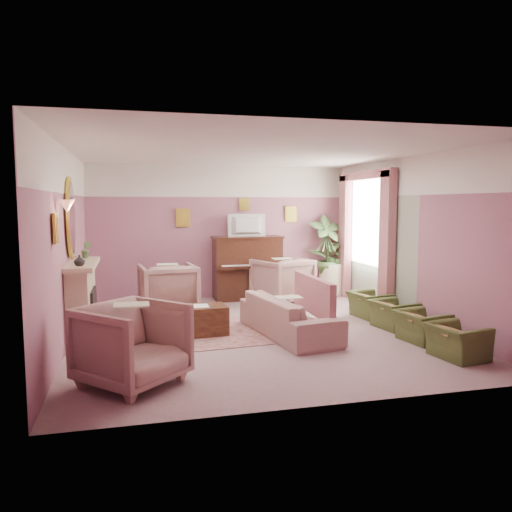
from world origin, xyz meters
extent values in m
cube|color=gray|center=(0.00, 0.00, 0.00)|extent=(5.50, 6.00, 0.01)
cube|color=silver|center=(0.00, 0.00, 2.80)|extent=(5.50, 6.00, 0.01)
cube|color=#815477|center=(0.00, 3.00, 1.40)|extent=(5.50, 0.02, 2.80)
cube|color=#815477|center=(0.00, -3.00, 1.40)|extent=(5.50, 0.02, 2.80)
cube|color=#815477|center=(-2.75, 0.00, 1.40)|extent=(0.02, 6.00, 2.80)
cube|color=#815477|center=(2.75, 0.00, 1.40)|extent=(0.02, 6.00, 2.80)
cube|color=white|center=(0.00, 2.99, 2.47)|extent=(5.50, 0.01, 0.65)
cube|color=#9CA890|center=(2.73, 1.30, 1.07)|extent=(0.01, 3.00, 2.15)
cube|color=tan|center=(-2.59, 0.20, 0.55)|extent=(0.30, 1.40, 1.10)
cube|color=black|center=(-2.49, 0.20, 0.40)|extent=(0.18, 0.72, 0.68)
cube|color=orange|center=(-2.45, 0.20, 0.22)|extent=(0.06, 0.54, 0.10)
cube|color=tan|center=(-2.56, 0.20, 1.12)|extent=(0.40, 1.55, 0.07)
cube|color=tan|center=(-2.39, 0.20, 0.01)|extent=(0.55, 1.50, 0.02)
ellipsoid|color=gold|center=(-2.70, 0.20, 1.80)|extent=(0.04, 0.72, 1.20)
ellipsoid|color=silver|center=(-2.67, 0.20, 1.80)|extent=(0.01, 0.60, 1.06)
cone|color=#F09268|center=(-2.62, -0.85, 1.98)|extent=(0.20, 0.20, 0.16)
cube|color=#371B12|center=(0.50, 2.68, 0.65)|extent=(1.40, 0.60, 1.30)
cube|color=#371B12|center=(0.50, 2.33, 0.72)|extent=(1.30, 0.12, 0.06)
cube|color=white|center=(0.50, 2.33, 0.76)|extent=(1.20, 0.08, 0.02)
cube|color=#371B12|center=(0.50, 2.68, 1.31)|extent=(1.45, 0.65, 0.04)
imported|color=black|center=(0.50, 2.63, 1.60)|extent=(0.80, 0.12, 0.48)
cube|color=gold|center=(-0.80, 2.96, 1.72)|extent=(0.30, 0.03, 0.38)
cube|color=gold|center=(1.55, 2.96, 1.78)|extent=(0.26, 0.03, 0.34)
cube|color=gold|center=(0.50, 2.96, 2.00)|extent=(0.22, 0.03, 0.26)
cube|color=gold|center=(-2.71, -1.20, 1.72)|extent=(0.03, 0.28, 0.36)
cube|color=silver|center=(2.70, 1.55, 1.70)|extent=(0.03, 1.40, 1.80)
cube|color=#AB646B|center=(2.62, 0.63, 1.30)|extent=(0.16, 0.34, 2.60)
cube|color=#AB646B|center=(2.62, 2.47, 1.30)|extent=(0.16, 0.34, 2.60)
cube|color=#AB646B|center=(2.62, 1.55, 2.56)|extent=(0.16, 2.20, 0.16)
imported|color=#456F37|center=(-2.55, 0.75, 1.29)|extent=(0.16, 0.16, 0.28)
imported|color=white|center=(-2.55, -0.30, 1.23)|extent=(0.16, 0.16, 0.16)
cube|color=#99625F|center=(-0.83, 0.03, 0.01)|extent=(2.64, 2.01, 0.01)
cube|color=#452716|center=(-0.96, -0.02, 0.23)|extent=(1.04, 0.58, 0.45)
cube|color=white|center=(-0.91, -0.02, 0.46)|extent=(0.35, 0.28, 0.01)
imported|color=#A77E75|center=(0.46, -0.34, 0.42)|extent=(0.69, 2.06, 0.83)
cube|color=#AB646B|center=(0.86, -0.34, 0.60)|extent=(0.10, 1.56, 0.57)
imported|color=#A77E75|center=(-1.23, 1.65, 0.51)|extent=(0.98, 0.98, 1.02)
imported|color=#A77E75|center=(1.09, 2.08, 0.51)|extent=(0.98, 0.98, 1.02)
imported|color=#A77E75|center=(-1.86, -1.94, 0.51)|extent=(0.98, 0.98, 1.02)
imported|color=#435125|center=(2.23, -1.98, 0.30)|extent=(0.48, 0.69, 0.60)
imported|color=#435125|center=(2.23, -1.16, 0.30)|extent=(0.48, 0.69, 0.60)
imported|color=#435125|center=(2.23, -0.34, 0.30)|extent=(0.48, 0.69, 0.60)
imported|color=#435125|center=(2.23, 0.48, 0.30)|extent=(0.48, 0.69, 0.60)
cylinder|color=beige|center=(2.39, 2.64, 0.35)|extent=(0.52, 0.52, 0.70)
imported|color=#456F37|center=(2.39, 2.64, 0.87)|extent=(0.30, 0.30, 0.34)
imported|color=#456F37|center=(2.51, 2.54, 0.84)|extent=(0.16, 0.16, 0.28)
cylinder|color=#A15D3F|center=(2.26, 2.63, 0.17)|extent=(0.34, 0.34, 0.34)
imported|color=#456F37|center=(2.26, 2.63, 1.06)|extent=(0.76, 0.76, 1.44)
camera|label=1|loc=(-1.83, -7.49, 2.01)|focal=35.00mm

